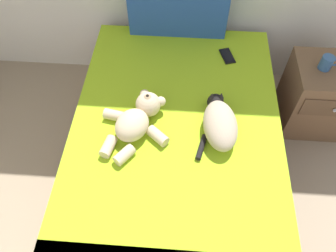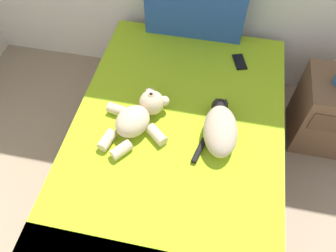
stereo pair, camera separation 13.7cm
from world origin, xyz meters
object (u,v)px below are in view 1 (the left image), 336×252
teddy_bear (137,120)px  mug (327,63)px  cat (219,123)px  nightstand (321,97)px  patterned_cushion (178,0)px  bed (175,155)px  cell_phone (227,56)px

teddy_bear → mug: 1.29m
cat → nightstand: (0.79, 0.53, -0.32)m
patterned_cushion → mug: size_ratio=5.74×
cat → mug: 0.88m
bed → nightstand: 1.17m
patterned_cushion → nightstand: size_ratio=1.23×
patterned_cushion → nightstand: (1.07, -0.34, -0.51)m
cat → mug: bearing=36.9°
nightstand → patterned_cushion: bearing=162.3°
teddy_bear → nightstand: 1.40m
cat → cell_phone: size_ratio=2.67×
teddy_bear → nightstand: bearing=23.1°
patterned_cushion → mug: patterned_cushion is taller
patterned_cushion → mug: 1.06m
cat → mug: (0.70, 0.53, 0.01)m
cell_phone → bed: bearing=-115.8°
cat → teddy_bear: 0.47m
bed → cell_phone: size_ratio=11.97×
nightstand → teddy_bear: bearing=-156.9°
cell_phone → nightstand: 0.76m
nightstand → cell_phone: bearing=171.8°
bed → patterned_cushion: (-0.04, 0.90, 0.53)m
cell_phone → mug: (0.63, -0.10, 0.07)m
bed → mug: size_ratio=16.25×
cat → nightstand: size_ratio=0.78×
patterned_cushion → cell_phone: bearing=-33.6°
mug → nightstand: bearing=-1.8°
mug → cell_phone: bearing=171.0°
cat → cell_phone: 0.64m
patterned_cushion → cell_phone: patterned_cushion is taller
patterned_cushion → cat: bearing=-71.8°
cat → cell_phone: (0.07, 0.63, -0.07)m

